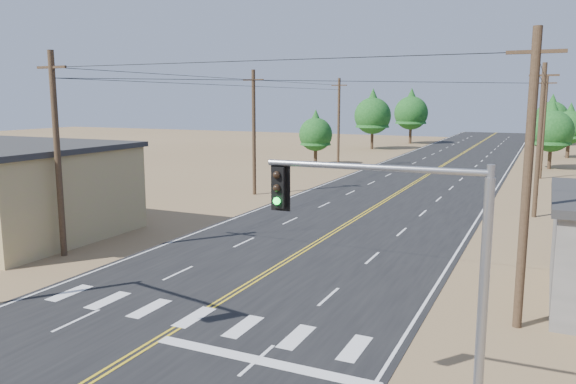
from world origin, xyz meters
The scene contains 14 objects.
road centered at (0.00, 30.00, 0.01)m, with size 15.00×200.00×0.02m, color black.
utility_pole_left_near centered at (-10.50, 12.00, 5.12)m, with size 1.80×0.30×10.00m.
utility_pole_left_mid centered at (-10.50, 32.00, 5.12)m, with size 1.80×0.30×10.00m.
utility_pole_left_far centered at (-10.50, 52.00, 5.12)m, with size 1.80×0.30×10.00m.
utility_pole_right_near centered at (10.50, 12.00, 5.12)m, with size 1.80×0.30×10.00m.
utility_pole_right_mid centered at (10.50, 32.00, 5.12)m, with size 1.80×0.30×10.00m.
utility_pole_right_far centered at (10.50, 52.00, 5.12)m, with size 1.80×0.30×10.00m.
signal_mast_right centered at (8.63, 3.96, 4.32)m, with size 5.02×0.47×6.43m.
tree_left_near centered at (-13.85, 53.41, 3.99)m, with size 3.91×3.91×6.52m.
tree_left_mid centered at (-13.79, 76.42, 5.70)m, with size 5.59×5.59×9.32m.
tree_left_far centered at (-10.91, 89.91, 5.87)m, with size 5.76×5.76×9.59m.
tree_right_near centered at (11.27, 60.63, 4.68)m, with size 4.59×4.59×7.65m.
tree_right_mid centered at (13.39, 74.61, 4.45)m, with size 4.37×4.37×7.28m.
tree_right_far centered at (11.20, 96.35, 5.25)m, with size 5.15×5.15×8.58m.
Camera 1 is at (11.06, -7.84, 7.73)m, focal length 35.00 mm.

